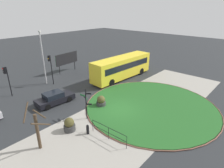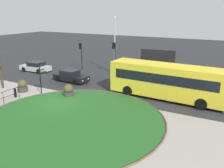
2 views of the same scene
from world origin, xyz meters
The scene contains 17 objects.
ground centered at (0.00, 0.00, 0.00)m, with size 120.00×120.00×0.00m, color #282B2D.
sidewalk_paving centered at (0.00, -1.61, 0.01)m, with size 32.00×8.78×0.02m, color #9E998E.
grass_island centered at (3.04, -2.12, 0.05)m, with size 13.89×13.89×0.10m, color #235B23.
grass_kerb_ring centered at (3.04, -2.12, 0.06)m, with size 14.20×14.20×0.11m, color brown.
signpost_directional centered at (-3.22, 1.28, 1.80)m, with size 0.50×1.14×3.15m.
bollard_foreground centered at (-4.80, -0.63, 0.47)m, with size 0.24×0.24×0.91m.
railing_grass_edge centered at (-4.15, -2.44, 0.75)m, with size 0.19×3.60×1.15m.
bus_yellow centered at (7.93, 5.89, 1.72)m, with size 10.83×2.97×3.20m.
car_near_lane centered at (-3.53, 6.30, 0.63)m, with size 4.36×1.99×1.36m.
car_far_lane centered at (-10.79, 7.97, 0.63)m, with size 4.25×1.98×1.35m.
traffic_light_near centered at (-0.57, 11.49, 3.02)m, with size 0.49×0.30×4.14m.
traffic_light_far centered at (-6.07, 12.00, 2.70)m, with size 0.49×0.31×3.68m.
lamppost_tall centered at (-0.98, 12.44, 3.94)m, with size 0.32×0.32×7.30m.
billboard_left centered at (4.19, 14.50, 2.20)m, with size 4.47×0.56×3.18m.
planter_near_signpost centered at (-5.53, 0.93, 0.56)m, with size 1.02×1.02×1.25m.
planter_kerbside centered at (-0.51, 2.02, 0.53)m, with size 1.05×1.05×1.19m.
street_tree_bare centered at (-8.42, 0.75, 1.84)m, with size 1.65×1.68×3.77m.
Camera 2 is at (13.71, -15.48, 7.89)m, focal length 38.93 mm.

